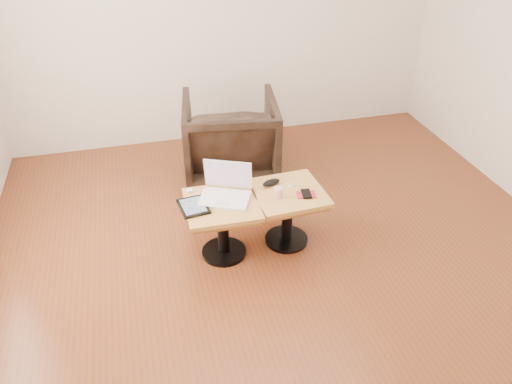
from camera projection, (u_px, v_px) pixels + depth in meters
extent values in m
cube|color=#5A2B0E|center=(287.00, 263.00, 3.77)|extent=(4.50, 4.50, 0.01)
cube|color=beige|center=(222.00, 9.00, 4.85)|extent=(4.50, 0.02, 2.70)
cylinder|color=black|center=(224.00, 252.00, 3.86)|extent=(0.34, 0.34, 0.03)
cylinder|color=black|center=(223.00, 229.00, 3.74)|extent=(0.09, 0.09, 0.41)
cube|color=brown|center=(222.00, 209.00, 3.63)|extent=(0.49, 0.49, 0.04)
cube|color=#AB732B|center=(222.00, 205.00, 3.62)|extent=(0.53, 0.53, 0.03)
cylinder|color=black|center=(286.00, 239.00, 3.99)|extent=(0.34, 0.34, 0.03)
cylinder|color=black|center=(287.00, 217.00, 3.87)|extent=(0.09, 0.09, 0.41)
cube|color=brown|center=(288.00, 197.00, 3.76)|extent=(0.51, 0.51, 0.04)
cube|color=#AB732B|center=(288.00, 193.00, 3.74)|extent=(0.55, 0.55, 0.03)
cube|color=white|center=(224.00, 199.00, 3.63)|extent=(0.43, 0.37, 0.02)
cube|color=silver|center=(226.00, 195.00, 3.66)|extent=(0.32, 0.23, 0.00)
cube|color=silver|center=(222.00, 203.00, 3.57)|extent=(0.12, 0.10, 0.00)
cube|color=white|center=(228.00, 174.00, 3.67)|extent=(0.34, 0.18, 0.24)
cube|color=maroon|center=(228.00, 174.00, 3.67)|extent=(0.30, 0.15, 0.20)
cube|color=black|center=(193.00, 207.00, 3.55)|extent=(0.22, 0.27, 0.02)
cube|color=#191E38|center=(193.00, 205.00, 3.55)|extent=(0.18, 0.22, 0.00)
cube|color=white|center=(190.00, 191.00, 3.72)|extent=(0.05, 0.05, 0.02)
ellipsoid|color=black|center=(271.00, 182.00, 3.79)|extent=(0.16, 0.10, 0.05)
cylinder|color=#EA4C75|center=(278.00, 193.00, 3.64)|extent=(0.08, 0.08, 0.08)
sphere|color=white|center=(290.00, 185.00, 3.79)|extent=(0.01, 0.01, 0.01)
sphere|color=white|center=(292.00, 184.00, 3.81)|extent=(0.01, 0.01, 0.01)
sphere|color=white|center=(287.00, 184.00, 3.80)|extent=(0.01, 0.01, 0.01)
sphere|color=white|center=(295.00, 185.00, 3.79)|extent=(0.01, 0.01, 0.01)
sphere|color=white|center=(288.00, 187.00, 3.77)|extent=(0.01, 0.01, 0.01)
sphere|color=white|center=(292.00, 187.00, 3.77)|extent=(0.01, 0.01, 0.01)
cylinder|color=white|center=(290.00, 186.00, 3.79)|extent=(0.08, 0.05, 0.00)
cube|color=maroon|center=(306.00, 195.00, 3.69)|extent=(0.15, 0.12, 0.01)
cube|color=black|center=(306.00, 194.00, 3.68)|extent=(0.08, 0.13, 0.01)
imported|color=#2D2119|center=(231.00, 139.00, 4.63)|extent=(0.96, 0.98, 0.79)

